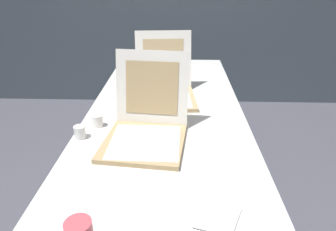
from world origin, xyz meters
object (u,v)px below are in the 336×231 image
(pizza_box_middle, at_px, (165,89))
(cup_white_far, at_px, (137,83))
(cup_white_near_center, at_px, (98,121))
(cup_white_near_left, at_px, (80,132))
(napkin_pile, at_px, (217,216))
(pizza_box_front, at_px, (146,129))
(table, at_px, (165,120))

(pizza_box_middle, relative_size, cup_white_far, 7.82)
(cup_white_near_center, distance_m, cup_white_near_left, 0.13)
(napkin_pile, bearing_deg, cup_white_near_center, 131.19)
(pizza_box_middle, relative_size, cup_white_near_left, 7.82)
(pizza_box_middle, distance_m, cup_white_near_left, 0.64)
(pizza_box_front, height_order, pizza_box_middle, pizza_box_front)
(cup_white_near_center, bearing_deg, pizza_box_middle, 50.52)
(table, height_order, pizza_box_middle, pizza_box_middle)
(pizza_box_middle, bearing_deg, cup_white_far, 134.45)
(cup_white_near_left, height_order, napkin_pile, cup_white_near_left)
(pizza_box_middle, bearing_deg, table, -91.48)
(pizza_box_middle, relative_size, napkin_pile, 2.82)
(table, bearing_deg, pizza_box_front, -104.58)
(table, distance_m, cup_white_far, 0.45)
(cup_white_near_center, bearing_deg, cup_white_near_left, -114.83)
(table, relative_size, cup_white_near_left, 35.40)
(table, bearing_deg, cup_white_near_center, -152.26)
(table, distance_m, cup_white_near_left, 0.50)
(cup_white_near_center, relative_size, cup_white_far, 1.00)
(cup_white_near_center, relative_size, cup_white_near_left, 1.00)
(cup_white_near_left, bearing_deg, cup_white_near_center, 65.17)
(cup_white_far, bearing_deg, cup_white_near_center, -102.68)
(pizza_box_middle, distance_m, napkin_pile, 1.03)
(cup_white_far, relative_size, napkin_pile, 0.36)
(pizza_box_front, bearing_deg, pizza_box_middle, 89.06)
(pizza_box_front, xyz_separation_m, pizza_box_middle, (0.07, 0.52, -0.00))
(pizza_box_middle, xyz_separation_m, cup_white_near_center, (-0.32, -0.39, -0.02))
(cup_white_near_center, relative_size, napkin_pile, 0.36)
(cup_white_far, bearing_deg, napkin_pile, -70.78)
(pizza_box_middle, bearing_deg, cup_white_near_center, -134.45)
(table, relative_size, napkin_pile, 12.77)
(table, distance_m, pizza_box_middle, 0.24)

